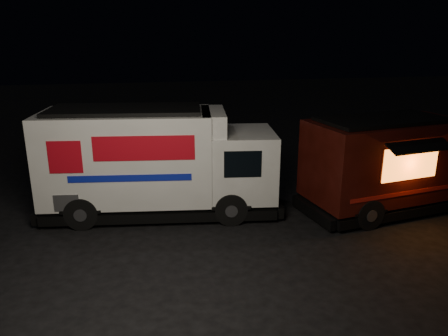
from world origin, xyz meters
TOP-DOWN VIEW (x-y plane):
  - ground at (0.00, 0.00)m, footprint 80.00×80.00m
  - white_truck at (-1.68, 2.25)m, footprint 7.48×3.37m
  - red_truck at (5.67, 1.19)m, footprint 6.63×3.35m

SIDE VIEW (x-z plane):
  - ground at x=0.00m, z-range 0.00..0.00m
  - red_truck at x=5.67m, z-range 0.00..2.95m
  - white_truck at x=-1.68m, z-range 0.00..3.27m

